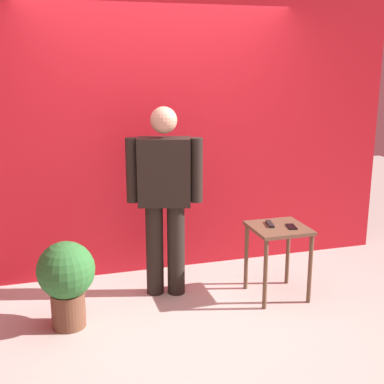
# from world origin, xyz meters

# --- Properties ---
(ground_plane) EXTENTS (12.00, 12.00, 0.00)m
(ground_plane) POSITION_xyz_m (0.00, 0.00, 0.00)
(ground_plane) COLOR #B7B2A8
(back_wall_red) EXTENTS (4.66, 0.12, 3.37)m
(back_wall_red) POSITION_xyz_m (0.00, 1.25, 1.68)
(back_wall_red) COLOR red
(back_wall_red) RESTS_ON ground_plane
(standing_person) EXTENTS (0.65, 0.33, 1.64)m
(standing_person) POSITION_xyz_m (-0.11, 0.64, 0.92)
(standing_person) COLOR black
(standing_person) RESTS_ON ground_plane
(side_table) EXTENTS (0.47, 0.47, 0.64)m
(side_table) POSITION_xyz_m (0.81, 0.31, 0.52)
(side_table) COLOR brown
(side_table) RESTS_ON ground_plane
(cell_phone) EXTENTS (0.10, 0.16, 0.01)m
(cell_phone) POSITION_xyz_m (0.90, 0.26, 0.64)
(cell_phone) COLOR black
(cell_phone) RESTS_ON side_table
(tv_remote) EXTENTS (0.08, 0.18, 0.02)m
(tv_remote) POSITION_xyz_m (0.75, 0.37, 0.65)
(tv_remote) COLOR black
(tv_remote) RESTS_ON side_table
(potted_plant) EXTENTS (0.44, 0.44, 0.69)m
(potted_plant) POSITION_xyz_m (-0.97, 0.27, 0.41)
(potted_plant) COLOR brown
(potted_plant) RESTS_ON ground_plane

